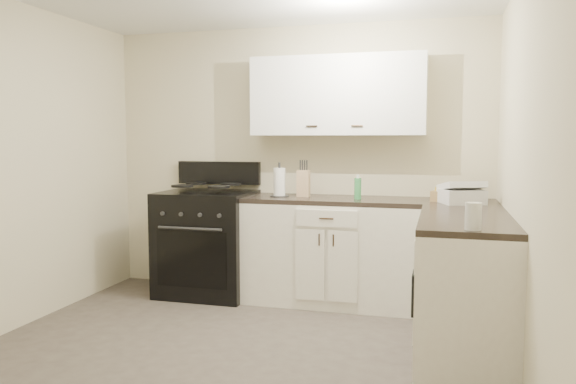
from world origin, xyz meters
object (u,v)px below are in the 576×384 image
(wicker_basket, at_px, (448,196))
(countertop_grill, at_px, (461,196))
(knife_block, at_px, (304,183))
(paper_towel, at_px, (279,182))
(stove, at_px, (208,245))

(wicker_basket, distance_m, countertop_grill, 0.16)
(knife_block, relative_size, wicker_basket, 0.92)
(knife_block, xyz_separation_m, countertop_grill, (1.35, -0.19, -0.06))
(knife_block, height_order, wicker_basket, knife_block)
(paper_towel, distance_m, wicker_basket, 1.46)
(knife_block, bearing_deg, wicker_basket, -5.09)
(paper_towel, bearing_deg, countertop_grill, -4.70)
(stove, bearing_deg, countertop_grill, -3.23)
(knife_block, relative_size, countertop_grill, 0.77)
(knife_block, xyz_separation_m, paper_towel, (-0.21, -0.06, 0.01))
(paper_towel, xyz_separation_m, wicker_basket, (1.46, -0.00, -0.09))
(wicker_basket, relative_size, countertop_grill, 0.83)
(stove, xyz_separation_m, paper_towel, (0.70, 0.00, 0.61))
(wicker_basket, bearing_deg, stove, 179.91)
(paper_towel, bearing_deg, knife_block, 16.08)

